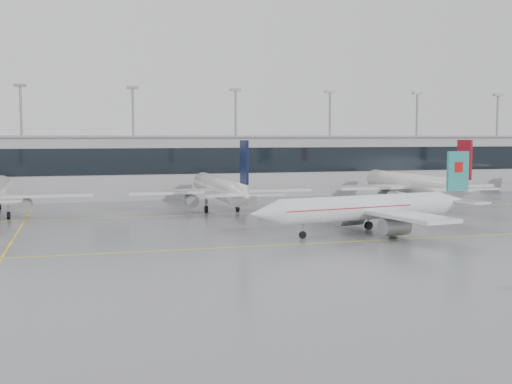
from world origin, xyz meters
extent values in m
plane|color=gray|center=(0.00, 0.00, 0.00)|extent=(320.00, 320.00, 0.00)
cube|color=yellow|center=(0.00, 0.00, 0.01)|extent=(120.00, 0.25, 0.01)
cube|color=yellow|center=(0.00, 30.00, 0.01)|extent=(120.00, 0.25, 0.01)
cube|color=yellow|center=(-30.00, 15.00, 0.01)|extent=(0.25, 60.00, 0.01)
cube|color=#9D9DA1|center=(0.00, 62.00, 6.00)|extent=(180.00, 15.00, 12.00)
cube|color=black|center=(0.00, 54.45, 7.50)|extent=(180.00, 0.20, 5.00)
cube|color=gray|center=(0.00, 62.00, 12.20)|extent=(182.00, 16.00, 0.40)
cylinder|color=gray|center=(-33.00, 68.00, 11.00)|extent=(0.50, 0.50, 22.00)
cube|color=gray|center=(-33.00, 68.00, 22.30)|extent=(2.40, 1.00, 0.60)
cylinder|color=gray|center=(-11.00, 68.00, 11.00)|extent=(0.50, 0.50, 22.00)
cube|color=gray|center=(-11.00, 68.00, 22.30)|extent=(2.40, 1.00, 0.60)
cylinder|color=gray|center=(11.00, 68.00, 11.00)|extent=(0.50, 0.50, 22.00)
cube|color=gray|center=(11.00, 68.00, 22.30)|extent=(2.40, 1.00, 0.60)
cylinder|color=gray|center=(33.00, 68.00, 11.00)|extent=(0.50, 0.50, 22.00)
cube|color=gray|center=(33.00, 68.00, 22.30)|extent=(2.40, 1.00, 0.60)
cylinder|color=gray|center=(55.00, 68.00, 11.00)|extent=(0.50, 0.50, 22.00)
cube|color=gray|center=(55.00, 68.00, 22.30)|extent=(2.40, 1.00, 0.60)
cylinder|color=gray|center=(77.00, 68.00, 11.00)|extent=(0.50, 0.50, 22.00)
cube|color=gray|center=(77.00, 68.00, 22.30)|extent=(2.40, 1.00, 0.60)
cylinder|color=silver|center=(12.32, 5.25, 3.32)|extent=(24.08, 7.26, 3.13)
cone|color=silver|center=(-1.41, 2.82, 3.32)|extent=(4.49, 3.79, 3.13)
cone|color=silver|center=(26.84, 7.83, 3.32)|extent=(6.06, 4.06, 3.13)
cube|color=silver|center=(13.80, 5.52, 2.92)|extent=(9.44, 26.36, 0.45)
cube|color=silver|center=(27.04, 7.86, 3.62)|extent=(4.50, 10.29, 0.25)
cube|color=teal|center=(27.24, 7.90, 7.56)|extent=(3.61, 0.97, 5.35)
cylinder|color=gray|center=(14.14, 0.70, 1.42)|extent=(3.91, 2.70, 2.10)
cylinder|color=gray|center=(12.47, 10.16, 1.42)|extent=(3.91, 2.70, 2.10)
cylinder|color=gray|center=(3.51, 3.69, 1.10)|extent=(0.20, 0.20, 1.30)
cylinder|color=black|center=(3.51, 3.69, 0.45)|extent=(0.94, 0.45, 0.90)
cylinder|color=gray|center=(15.24, 3.13, 1.20)|extent=(0.24, 0.24, 1.30)
cylinder|color=black|center=(15.24, 3.13, 0.55)|extent=(1.16, 0.64, 1.10)
cylinder|color=gray|center=(14.33, 8.25, 1.20)|extent=(0.24, 0.24, 1.30)
cylinder|color=black|center=(14.33, 8.25, 0.55)|extent=(1.16, 0.64, 1.10)
cube|color=#B70F0F|center=(27.24, 7.90, 8.09)|extent=(1.46, 0.69, 1.40)
cube|color=#B70F0F|center=(9.37, 4.73, 3.52)|extent=(18.28, 6.26, 0.12)
cone|color=silver|center=(-35.00, 50.68, 3.80)|extent=(3.59, 4.00, 3.59)
cylinder|color=gray|center=(-30.20, 34.00, 1.90)|extent=(2.10, 3.60, 2.10)
cylinder|color=gray|center=(-35.00, 45.68, 1.23)|extent=(0.20, 0.20, 1.56)
cylinder|color=black|center=(-35.00, 45.68, 0.45)|extent=(0.30, 0.90, 0.90)
cylinder|color=gray|center=(-32.40, 32.50, 1.33)|extent=(0.24, 0.24, 1.56)
cylinder|color=black|center=(-32.40, 32.50, 0.55)|extent=(0.45, 1.10, 1.10)
cylinder|color=silver|center=(0.00, 35.00, 3.80)|extent=(3.59, 27.36, 3.59)
cone|color=silver|center=(0.00, 50.68, 3.80)|extent=(3.59, 4.00, 3.59)
cone|color=silver|center=(0.00, 18.52, 3.80)|extent=(3.59, 5.60, 3.59)
cube|color=silver|center=(0.00, 33.50, 3.40)|extent=(29.64, 5.00, 0.45)
cube|color=silver|center=(0.00, 18.32, 4.10)|extent=(11.40, 2.80, 0.25)
cube|color=black|center=(0.00, 18.12, 8.66)|extent=(0.35, 3.60, 6.12)
cylinder|color=gray|center=(-4.80, 34.00, 1.90)|extent=(2.10, 3.60, 2.10)
cylinder|color=gray|center=(4.80, 34.00, 1.90)|extent=(2.10, 3.60, 2.10)
cylinder|color=gray|center=(0.00, 45.68, 1.23)|extent=(0.20, 0.20, 1.56)
cylinder|color=black|center=(0.00, 45.68, 0.45)|extent=(0.30, 0.90, 0.90)
cylinder|color=gray|center=(-2.60, 32.50, 1.33)|extent=(0.24, 0.24, 1.56)
cylinder|color=black|center=(-2.60, 32.50, 0.55)|extent=(0.45, 1.10, 1.10)
cylinder|color=gray|center=(2.60, 32.50, 1.33)|extent=(0.24, 0.24, 1.56)
cylinder|color=black|center=(2.60, 32.50, 0.55)|extent=(0.45, 1.10, 1.10)
cylinder|color=silver|center=(35.00, 35.00, 3.80)|extent=(3.59, 27.36, 3.59)
cone|color=silver|center=(35.00, 50.68, 3.80)|extent=(3.59, 4.00, 3.59)
cone|color=silver|center=(35.00, 18.52, 3.80)|extent=(3.59, 5.60, 3.59)
cube|color=silver|center=(35.00, 33.50, 3.40)|extent=(29.64, 5.00, 0.45)
cube|color=silver|center=(35.00, 18.32, 4.10)|extent=(11.40, 2.80, 0.25)
cube|color=maroon|center=(35.00, 18.12, 8.66)|extent=(0.35, 3.60, 6.12)
cylinder|color=gray|center=(30.20, 34.00, 1.90)|extent=(2.10, 3.60, 2.10)
cylinder|color=gray|center=(39.80, 34.00, 1.90)|extent=(2.10, 3.60, 2.10)
cylinder|color=gray|center=(35.00, 45.68, 1.23)|extent=(0.20, 0.20, 1.56)
cylinder|color=black|center=(35.00, 45.68, 0.45)|extent=(0.30, 0.90, 0.90)
cylinder|color=gray|center=(32.40, 32.50, 1.33)|extent=(0.24, 0.24, 1.56)
cylinder|color=black|center=(32.40, 32.50, 0.55)|extent=(0.45, 1.10, 1.10)
cylinder|color=gray|center=(37.60, 32.50, 1.33)|extent=(0.24, 0.24, 1.56)
cylinder|color=black|center=(37.60, 32.50, 0.55)|extent=(0.45, 1.10, 1.10)
camera|label=1|loc=(-22.35, -68.22, 12.29)|focal=45.00mm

